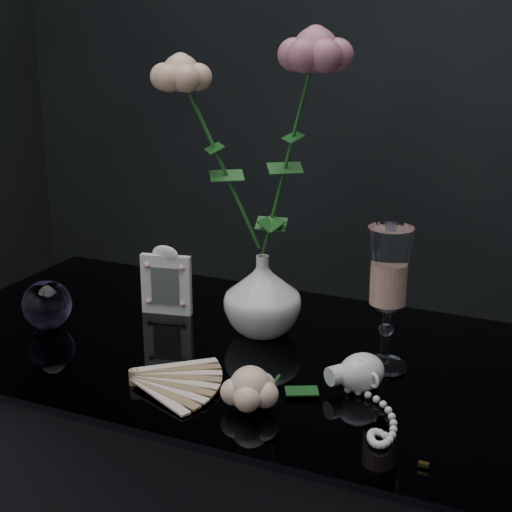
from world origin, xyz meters
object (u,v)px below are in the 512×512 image
at_px(wine_glass, 387,299).
at_px(loose_rose, 250,387).
at_px(picture_frame, 166,280).
at_px(vase, 262,295).
at_px(pearl_jar, 362,371).
at_px(paperweight, 47,305).

xyz_separation_m(wine_glass, loose_rose, (-0.13, -0.20, -0.08)).
xyz_separation_m(wine_glass, picture_frame, (-0.42, 0.06, -0.05)).
distance_m(vase, picture_frame, 0.19).
bearing_deg(vase, picture_frame, 177.25).
bearing_deg(loose_rose, wine_glass, 59.38).
bearing_deg(loose_rose, picture_frame, 141.56).
height_order(loose_rose, pearl_jar, loose_rose).
height_order(wine_glass, pearl_jar, wine_glass).
relative_size(paperweight, loose_rose, 0.48).
bearing_deg(pearl_jar, paperweight, -143.68).
height_order(picture_frame, loose_rose, picture_frame).
bearing_deg(pearl_jar, vase, -175.38).
bearing_deg(pearl_jar, loose_rose, -101.20).
xyz_separation_m(loose_rose, pearl_jar, (0.12, 0.11, -0.00)).
relative_size(paperweight, pearl_jar, 0.41).
distance_m(picture_frame, pearl_jar, 0.43).
relative_size(wine_glass, picture_frame, 1.74).
distance_m(vase, pearl_jar, 0.26).
bearing_deg(vase, pearl_jar, -31.39).
height_order(wine_glass, loose_rose, wine_glass).
distance_m(paperweight, pearl_jar, 0.56).
bearing_deg(vase, paperweight, -158.74).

